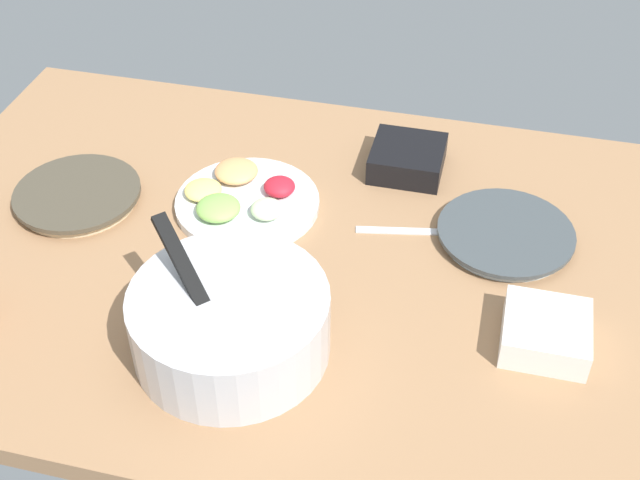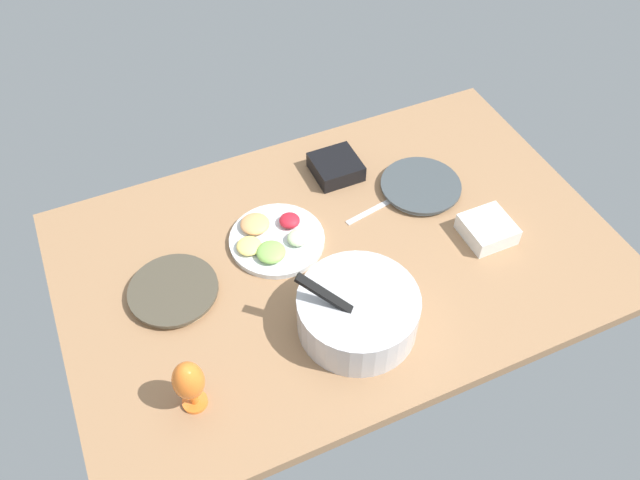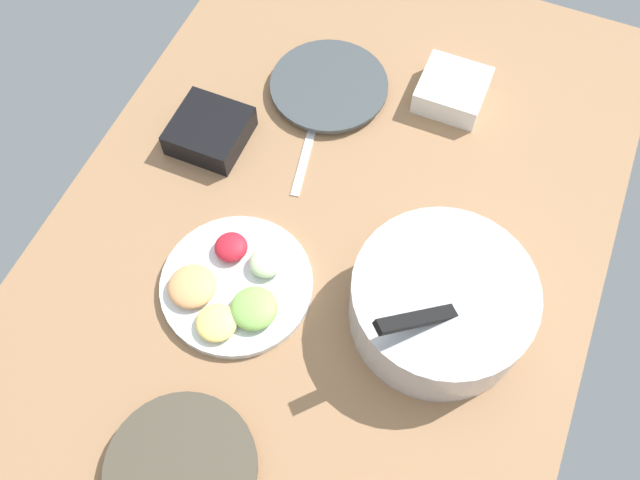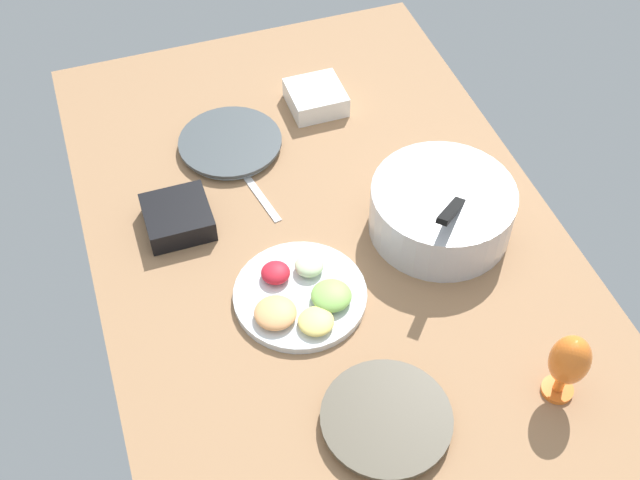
{
  "view_description": "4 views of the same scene",
  "coord_description": "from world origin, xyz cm",
  "px_view_note": "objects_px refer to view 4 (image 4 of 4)",
  "views": [
    {
      "loc": [
        -29.57,
        111.47,
        103.66
      ],
      "look_at": [
        -2.59,
        1.1,
        5.15
      ],
      "focal_mm": 47.22,
      "sensor_mm": 36.0,
      "label": 1
    },
    {
      "loc": [
        54.14,
        107.97,
        145.13
      ],
      "look_at": [
        4.93,
        -2.43,
        5.15
      ],
      "focal_mm": 36.12,
      "sensor_mm": 36.0,
      "label": 2
    },
    {
      "loc": [
        57.19,
        23.28,
        115.76
      ],
      "look_at": [
        2.6,
        0.48,
        5.15
      ],
      "focal_mm": 38.19,
      "sensor_mm": 36.0,
      "label": 3
    },
    {
      "loc": [
        113.44,
        -40.08,
        138.39
      ],
      "look_at": [
        5.34,
        -3.26,
        5.15
      ],
      "focal_mm": 45.54,
      "sensor_mm": 36.0,
      "label": 4
    }
  ],
  "objects_px": {
    "hurricane_glass_orange": "(569,362)",
    "square_bowl_black": "(178,216)",
    "mixing_bowl": "(442,208)",
    "square_bowl_white": "(316,97)",
    "dinner_plate_right": "(386,420)",
    "fruit_platter": "(301,296)",
    "dinner_plate_left": "(230,143)"
  },
  "relations": [
    {
      "from": "dinner_plate_left",
      "to": "square_bowl_white",
      "type": "xyz_separation_m",
      "value": [
        -0.08,
        0.25,
        0.02
      ]
    },
    {
      "from": "square_bowl_black",
      "to": "square_bowl_white",
      "type": "bearing_deg",
      "value": 124.64
    },
    {
      "from": "dinner_plate_right",
      "to": "mixing_bowl",
      "type": "height_order",
      "value": "mixing_bowl"
    },
    {
      "from": "hurricane_glass_orange",
      "to": "square_bowl_black",
      "type": "xyz_separation_m",
      "value": [
        -0.66,
        -0.6,
        -0.07
      ]
    },
    {
      "from": "dinner_plate_left",
      "to": "square_bowl_black",
      "type": "bearing_deg",
      "value": -39.5
    },
    {
      "from": "dinner_plate_left",
      "to": "square_bowl_black",
      "type": "distance_m",
      "value": 0.28
    },
    {
      "from": "mixing_bowl",
      "to": "square_bowl_black",
      "type": "distance_m",
      "value": 0.59
    },
    {
      "from": "fruit_platter",
      "to": "hurricane_glass_orange",
      "type": "xyz_separation_m",
      "value": [
        0.37,
        0.4,
        0.09
      ]
    },
    {
      "from": "square_bowl_black",
      "to": "square_bowl_white",
      "type": "height_order",
      "value": "same"
    },
    {
      "from": "fruit_platter",
      "to": "square_bowl_black",
      "type": "bearing_deg",
      "value": -145.91
    },
    {
      "from": "mixing_bowl",
      "to": "square_bowl_white",
      "type": "bearing_deg",
      "value": -165.41
    },
    {
      "from": "mixing_bowl",
      "to": "square_bowl_white",
      "type": "height_order",
      "value": "mixing_bowl"
    },
    {
      "from": "mixing_bowl",
      "to": "fruit_platter",
      "type": "distance_m",
      "value": 0.38
    },
    {
      "from": "dinner_plate_left",
      "to": "dinner_plate_right",
      "type": "height_order",
      "value": "dinner_plate_right"
    },
    {
      "from": "fruit_platter",
      "to": "dinner_plate_left",
      "type": "bearing_deg",
      "value": -177.75
    },
    {
      "from": "fruit_platter",
      "to": "square_bowl_white",
      "type": "height_order",
      "value": "square_bowl_white"
    },
    {
      "from": "hurricane_glass_orange",
      "to": "square_bowl_black",
      "type": "relative_size",
      "value": 1.16
    },
    {
      "from": "fruit_platter",
      "to": "dinner_plate_right",
      "type": "bearing_deg",
      "value": 11.04
    },
    {
      "from": "mixing_bowl",
      "to": "square_bowl_black",
      "type": "xyz_separation_m",
      "value": [
        -0.2,
        -0.56,
        -0.03
      ]
    },
    {
      "from": "dinner_plate_right",
      "to": "square_bowl_black",
      "type": "bearing_deg",
      "value": -157.05
    },
    {
      "from": "dinner_plate_left",
      "to": "mixing_bowl",
      "type": "height_order",
      "value": "mixing_bowl"
    },
    {
      "from": "dinner_plate_right",
      "to": "hurricane_glass_orange",
      "type": "distance_m",
      "value": 0.35
    },
    {
      "from": "mixing_bowl",
      "to": "square_bowl_black",
      "type": "bearing_deg",
      "value": -109.47
    },
    {
      "from": "dinner_plate_left",
      "to": "hurricane_glass_orange",
      "type": "distance_m",
      "value": 0.98
    },
    {
      "from": "square_bowl_white",
      "to": "square_bowl_black",
      "type": "bearing_deg",
      "value": -55.36
    },
    {
      "from": "hurricane_glass_orange",
      "to": "mixing_bowl",
      "type": "bearing_deg",
      "value": -174.73
    },
    {
      "from": "mixing_bowl",
      "to": "square_bowl_white",
      "type": "xyz_separation_m",
      "value": [
        -0.49,
        -0.13,
        -0.03
      ]
    },
    {
      "from": "mixing_bowl",
      "to": "fruit_platter",
      "type": "bearing_deg",
      "value": -75.25
    },
    {
      "from": "square_bowl_white",
      "to": "mixing_bowl",
      "type": "bearing_deg",
      "value": 14.59
    },
    {
      "from": "square_bowl_black",
      "to": "dinner_plate_right",
      "type": "bearing_deg",
      "value": 22.95
    },
    {
      "from": "mixing_bowl",
      "to": "fruit_platter",
      "type": "relative_size",
      "value": 1.13
    },
    {
      "from": "dinner_plate_right",
      "to": "hurricane_glass_orange",
      "type": "relative_size",
      "value": 1.46
    }
  ]
}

